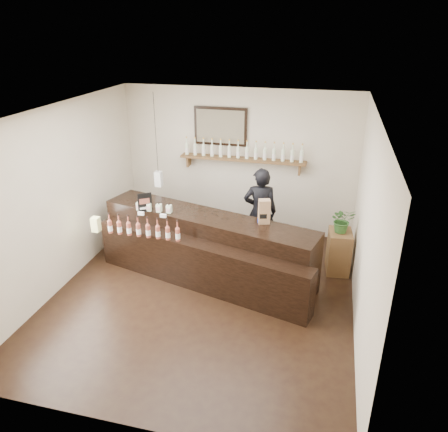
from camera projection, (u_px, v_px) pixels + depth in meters
name	position (u px, v px, depth m)	size (l,w,h in m)	color
ground	(203.00, 295.00, 6.77)	(5.00, 5.00, 0.00)	black
room_shell	(201.00, 192.00, 6.08)	(5.00, 5.00, 5.00)	beige
back_wall_decor	(230.00, 145.00, 8.20)	(2.66, 0.96, 1.69)	brown
counter	(205.00, 249.00, 7.11)	(3.74, 1.93, 1.20)	black
promo_sign	(145.00, 203.00, 7.07)	(0.20, 0.15, 0.32)	black
paper_bag	(264.00, 211.00, 6.67)	(0.20, 0.18, 0.38)	#8B6443
tape_dispenser	(262.00, 220.00, 6.74)	(0.14, 0.07, 0.12)	#182FAE
side_cabinet	(339.00, 252.00, 7.29)	(0.41, 0.53, 0.73)	brown
potted_plant	(343.00, 220.00, 7.05)	(0.38, 0.33, 0.43)	#305E25
shopkeeper	(260.00, 207.00, 7.64)	(0.67, 0.44, 1.83)	black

